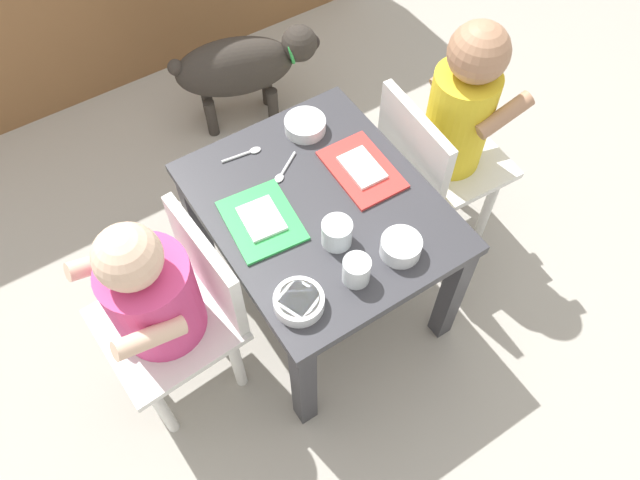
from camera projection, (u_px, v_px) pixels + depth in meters
name	position (u px, v px, depth m)	size (l,w,h in m)	color
ground_plane	(320.00, 294.00, 1.74)	(7.00, 7.00, 0.00)	#9E998E
dining_table	(320.00, 223.00, 1.45)	(0.49, 0.59, 0.42)	#333338
seated_child_left	(158.00, 296.00, 1.27)	(0.30, 0.30, 0.65)	silver
seated_child_right	(455.00, 120.00, 1.50)	(0.29, 0.29, 0.71)	silver
dog	(242.00, 66.00, 1.94)	(0.47, 0.27, 0.32)	#332D28
food_tray_left	(262.00, 220.00, 1.36)	(0.16, 0.20, 0.02)	green
food_tray_right	(362.00, 169.00, 1.44)	(0.14, 0.20, 0.02)	red
water_cup_left	(356.00, 271.00, 1.26)	(0.06, 0.06, 0.06)	white
water_cup_right	(337.00, 234.00, 1.31)	(0.07, 0.07, 0.06)	white
cereal_bowl_left_side	(305.00, 125.00, 1.50)	(0.10, 0.10, 0.03)	white
cereal_bowl_right_side	(401.00, 246.00, 1.30)	(0.09, 0.09, 0.04)	white
veggie_bowl_far	(299.00, 301.00, 1.23)	(0.10, 0.10, 0.03)	white
spoon_by_left_tray	(284.00, 171.00, 1.44)	(0.09, 0.07, 0.01)	silver
spoon_by_right_tray	(246.00, 154.00, 1.47)	(0.10, 0.03, 0.01)	silver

